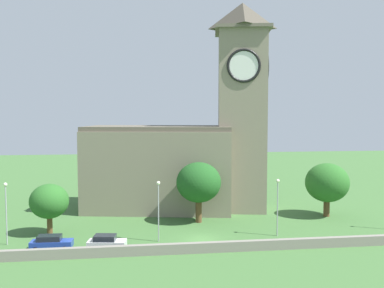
% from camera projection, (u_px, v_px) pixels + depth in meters
% --- Properties ---
extents(ground_plane, '(200.00, 200.00, 0.00)m').
position_uv_depth(ground_plane, '(186.00, 211.00, 66.76)').
color(ground_plane, '#3D6633').
extents(church, '(30.25, 15.99, 32.59)m').
position_uv_depth(church, '(186.00, 147.00, 68.08)').
color(church, gray).
rests_on(church, ground).
extents(quay_barrier, '(56.16, 0.70, 1.13)m').
position_uv_depth(quay_barrier, '(208.00, 247.00, 46.94)').
color(quay_barrier, gray).
rests_on(quay_barrier, ground).
extents(car_blue, '(4.67, 2.21, 1.66)m').
position_uv_depth(car_blue, '(51.00, 242.00, 47.81)').
color(car_blue, '#233D9E').
rests_on(car_blue, ground).
extents(car_white, '(4.46, 2.62, 1.72)m').
position_uv_depth(car_white, '(106.00, 242.00, 47.73)').
color(car_white, silver).
rests_on(car_white, ground).
extents(streetlamp_west_end, '(0.44, 0.44, 7.34)m').
position_uv_depth(streetlamp_west_end, '(6.00, 204.00, 49.41)').
color(streetlamp_west_end, '#9EA0A5').
rests_on(streetlamp_west_end, ground).
extents(streetlamp_west_mid, '(0.44, 0.44, 7.31)m').
position_uv_depth(streetlamp_west_mid, '(158.00, 202.00, 50.67)').
color(streetlamp_west_mid, '#9EA0A5').
rests_on(streetlamp_west_mid, ground).
extents(streetlamp_central, '(0.44, 0.44, 7.19)m').
position_uv_depth(streetlamp_central, '(278.00, 198.00, 53.05)').
color(streetlamp_central, '#9EA0A5').
rests_on(streetlamp_central, ground).
extents(tree_churchyard, '(4.87, 4.87, 6.48)m').
position_uv_depth(tree_churchyard, '(49.00, 201.00, 53.65)').
color(tree_churchyard, brown).
rests_on(tree_churchyard, ground).
extents(tree_riverside_west, '(6.44, 6.44, 7.99)m').
position_uv_depth(tree_riverside_west, '(327.00, 183.00, 63.26)').
color(tree_riverside_west, brown).
rests_on(tree_riverside_west, ground).
extents(tree_riverside_east, '(6.31, 6.31, 8.55)m').
position_uv_depth(tree_riverside_east, '(199.00, 183.00, 59.69)').
color(tree_riverside_east, brown).
rests_on(tree_riverside_east, ground).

